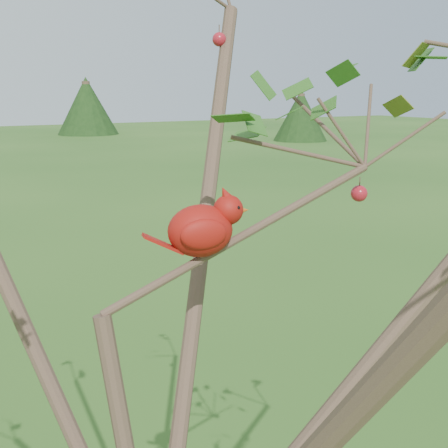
# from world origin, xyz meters

# --- Properties ---
(crabapple_tree) EXTENTS (2.35, 2.05, 2.95)m
(crabapple_tree) POSITION_xyz_m (0.03, -0.02, 2.12)
(crabapple_tree) COLOR #432E24
(crabapple_tree) RESTS_ON ground
(cardinal) EXTENTS (0.22, 0.12, 0.15)m
(cardinal) POSITION_xyz_m (0.16, 0.08, 2.10)
(cardinal) COLOR #9D190D
(cardinal) RESTS_ON ground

